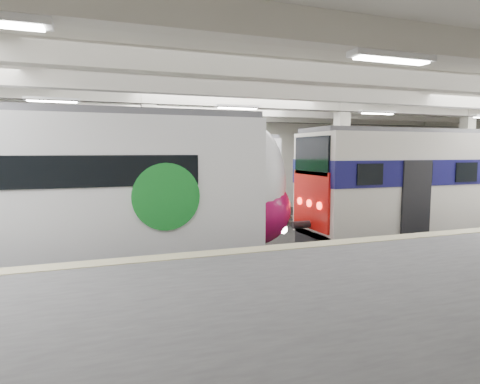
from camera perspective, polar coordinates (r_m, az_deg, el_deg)
name	(u,v)px	position (r m, az deg, el deg)	size (l,w,h in m)	color
station_hall	(282,156)	(11.01, 6.04, 5.14)	(36.00, 24.00, 5.75)	black
modern_emu	(73,194)	(11.76, -22.67, -0.31)	(13.92, 2.87, 4.49)	white
older_rer	(453,183)	(17.33, 28.07, 1.18)	(12.44, 2.75, 4.15)	beige
far_train	(129,182)	(17.27, -15.45, 1.44)	(12.70, 2.87, 4.09)	white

